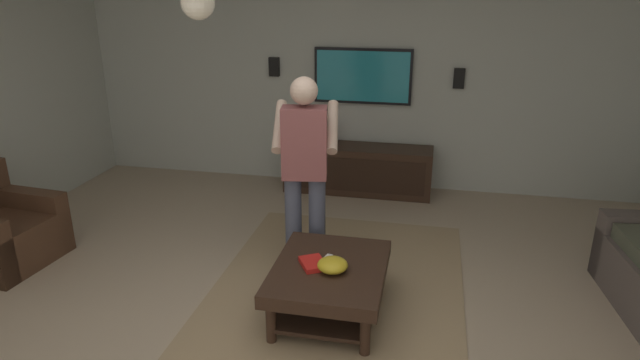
{
  "coord_description": "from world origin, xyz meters",
  "views": [
    {
      "loc": [
        -2.98,
        -0.84,
        2.31
      ],
      "look_at": [
        0.65,
        -0.07,
        0.96
      ],
      "focal_mm": 30.36,
      "sensor_mm": 36.0,
      "label": 1
    }
  ],
  "objects_px": {
    "person_standing": "(305,163)",
    "wall_speaker_left": "(459,78)",
    "coffee_table": "(329,279)",
    "book": "(313,263)",
    "wall_speaker_right": "(274,67)",
    "remote_white": "(326,260)",
    "vase_round": "(327,136)",
    "bowl": "(333,265)",
    "media_console": "(358,169)",
    "tv": "(363,76)"
  },
  "relations": [
    {
      "from": "person_standing",
      "to": "wall_speaker_left",
      "type": "distance_m",
      "value": 2.48
    },
    {
      "from": "coffee_table",
      "to": "person_standing",
      "type": "distance_m",
      "value": 1.0
    },
    {
      "from": "book",
      "to": "wall_speaker_right",
      "type": "bearing_deg",
      "value": -8.93
    },
    {
      "from": "remote_white",
      "to": "vase_round",
      "type": "distance_m",
      "value": 2.53
    },
    {
      "from": "wall_speaker_left",
      "to": "wall_speaker_right",
      "type": "height_order",
      "value": "wall_speaker_right"
    },
    {
      "from": "bowl",
      "to": "remote_white",
      "type": "height_order",
      "value": "bowl"
    },
    {
      "from": "remote_white",
      "to": "book",
      "type": "relative_size",
      "value": 0.68
    },
    {
      "from": "vase_round",
      "to": "coffee_table",
      "type": "bearing_deg",
      "value": -168.27
    },
    {
      "from": "coffee_table",
      "to": "wall_speaker_left",
      "type": "xyz_separation_m",
      "value": [
        2.8,
        -0.91,
        1.03
      ]
    },
    {
      "from": "media_console",
      "to": "person_standing",
      "type": "xyz_separation_m",
      "value": [
        -1.86,
        0.18,
        0.66
      ]
    },
    {
      "from": "person_standing",
      "to": "vase_round",
      "type": "xyz_separation_m",
      "value": [
        1.85,
        0.18,
        -0.27
      ]
    },
    {
      "from": "tv",
      "to": "vase_round",
      "type": "distance_m",
      "value": 0.79
    },
    {
      "from": "media_console",
      "to": "wall_speaker_right",
      "type": "height_order",
      "value": "wall_speaker_right"
    },
    {
      "from": "wall_speaker_left",
      "to": "wall_speaker_right",
      "type": "xyz_separation_m",
      "value": [
        0.0,
        2.12,
        0.06
      ]
    },
    {
      "from": "person_standing",
      "to": "media_console",
      "type": "bearing_deg",
      "value": -15.03
    },
    {
      "from": "remote_white",
      "to": "wall_speaker_right",
      "type": "xyz_separation_m",
      "value": [
        2.73,
        1.18,
        0.98
      ]
    },
    {
      "from": "tv",
      "to": "book",
      "type": "xyz_separation_m",
      "value": [
        -2.81,
        -0.05,
        -0.9
      ]
    },
    {
      "from": "coffee_table",
      "to": "person_standing",
      "type": "relative_size",
      "value": 0.61
    },
    {
      "from": "bowl",
      "to": "wall_speaker_right",
      "type": "relative_size",
      "value": 0.98
    },
    {
      "from": "media_console",
      "to": "bowl",
      "type": "distance_m",
      "value": 2.63
    },
    {
      "from": "wall_speaker_left",
      "to": "wall_speaker_right",
      "type": "bearing_deg",
      "value": 90.0
    },
    {
      "from": "coffee_table",
      "to": "wall_speaker_right",
      "type": "xyz_separation_m",
      "value": [
        2.8,
        1.22,
        1.09
      ]
    },
    {
      "from": "bowl",
      "to": "vase_round",
      "type": "bearing_deg",
      "value": 12.16
    },
    {
      "from": "vase_round",
      "to": "tv",
      "type": "bearing_deg",
      "value": -55.91
    },
    {
      "from": "remote_white",
      "to": "wall_speaker_right",
      "type": "distance_m",
      "value": 3.13
    },
    {
      "from": "remote_white",
      "to": "book",
      "type": "bearing_deg",
      "value": -28.0
    },
    {
      "from": "remote_white",
      "to": "tv",
      "type": "bearing_deg",
      "value": -162.95
    },
    {
      "from": "coffee_table",
      "to": "tv",
      "type": "bearing_deg",
      "value": 3.32
    },
    {
      "from": "bowl",
      "to": "vase_round",
      "type": "height_order",
      "value": "vase_round"
    },
    {
      "from": "book",
      "to": "coffee_table",
      "type": "bearing_deg",
      "value": -109.25
    },
    {
      "from": "book",
      "to": "bowl",
      "type": "bearing_deg",
      "value": -137.63
    },
    {
      "from": "coffee_table",
      "to": "vase_round",
      "type": "distance_m",
      "value": 2.62
    },
    {
      "from": "remote_white",
      "to": "book",
      "type": "distance_m",
      "value": 0.11
    },
    {
      "from": "book",
      "to": "vase_round",
      "type": "relative_size",
      "value": 1.0
    },
    {
      "from": "vase_round",
      "to": "media_console",
      "type": "bearing_deg",
      "value": -89.02
    },
    {
      "from": "tv",
      "to": "book",
      "type": "height_order",
      "value": "tv"
    },
    {
      "from": "book",
      "to": "wall_speaker_right",
      "type": "relative_size",
      "value": 1.0
    },
    {
      "from": "person_standing",
      "to": "remote_white",
      "type": "height_order",
      "value": "person_standing"
    },
    {
      "from": "wall_speaker_left",
      "to": "vase_round",
      "type": "bearing_deg",
      "value": 100.29
    },
    {
      "from": "person_standing",
      "to": "wall_speaker_right",
      "type": "distance_m",
      "value": 2.33
    },
    {
      "from": "coffee_table",
      "to": "bowl",
      "type": "distance_m",
      "value": 0.17
    },
    {
      "from": "book",
      "to": "wall_speaker_left",
      "type": "distance_m",
      "value": 3.13
    },
    {
      "from": "remote_white",
      "to": "wall_speaker_right",
      "type": "relative_size",
      "value": 0.68
    },
    {
      "from": "person_standing",
      "to": "vase_round",
      "type": "height_order",
      "value": "person_standing"
    },
    {
      "from": "vase_round",
      "to": "remote_white",
      "type": "bearing_deg",
      "value": -168.85
    },
    {
      "from": "bowl",
      "to": "wall_speaker_left",
      "type": "distance_m",
      "value": 3.12
    },
    {
      "from": "tv",
      "to": "book",
      "type": "distance_m",
      "value": 2.95
    },
    {
      "from": "vase_round",
      "to": "book",
      "type": "bearing_deg",
      "value": -170.89
    },
    {
      "from": "media_console",
      "to": "remote_white",
      "type": "xyz_separation_m",
      "value": [
        -2.48,
        -0.12,
        0.14
      ]
    },
    {
      "from": "coffee_table",
      "to": "wall_speaker_right",
      "type": "bearing_deg",
      "value": 23.49
    }
  ]
}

